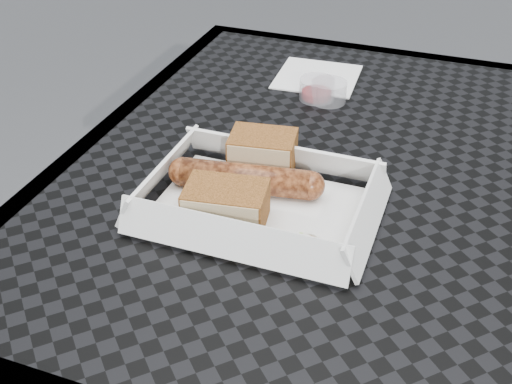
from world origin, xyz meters
TOP-DOWN VIEW (x-y plane):
  - patio_table at (0.00, 0.00)m, footprint 0.80×0.80m
  - food_tray at (-0.13, -0.11)m, footprint 0.22×0.15m
  - bratwurst at (-0.16, -0.08)m, footprint 0.18×0.06m
  - bread_near at (-0.15, -0.04)m, footprint 0.08×0.06m
  - bread_far at (-0.15, -0.15)m, footprint 0.09×0.07m
  - veg_garnish at (-0.06, -0.16)m, footprint 0.03×0.03m
  - napkin at (-0.16, 0.24)m, footprint 0.13×0.13m
  - condiment_cup_sauce at (-0.15, 0.17)m, footprint 0.05×0.05m
  - condiment_cup_empty at (-0.13, 0.17)m, footprint 0.05×0.05m

SIDE VIEW (x-z plane):
  - patio_table at x=0.00m, z-range 0.30..1.04m
  - napkin at x=-0.16m, z-range 0.74..0.75m
  - food_tray at x=-0.13m, z-range 0.74..0.75m
  - veg_garnish at x=-0.06m, z-range 0.75..0.75m
  - condiment_cup_sauce at x=-0.15m, z-range 0.74..0.78m
  - condiment_cup_empty at x=-0.13m, z-range 0.74..0.78m
  - bratwurst at x=-0.16m, z-range 0.75..0.78m
  - bread_far at x=-0.15m, z-range 0.75..0.79m
  - bread_near at x=-0.15m, z-range 0.75..0.80m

